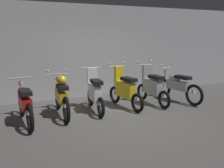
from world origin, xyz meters
name	(u,v)px	position (x,y,z in m)	size (l,w,h in m)	color
ground_plane	(123,117)	(0.00, 0.00, 0.00)	(80.00, 80.00, 0.00)	#565451
back_wall	(88,51)	(0.00, 2.68, 1.54)	(16.00, 0.30, 3.08)	#ADADB2
motorbike_slot_0	(25,103)	(-2.32, 0.57, 0.49)	(0.56, 1.95, 1.03)	black
motorbike_slot_1	(61,96)	(-1.39, 0.80, 0.53)	(0.59, 1.95, 1.15)	black
motorbike_slot_2	(95,92)	(-0.46, 0.81, 0.52)	(0.56, 1.68, 1.18)	black
motorbike_slot_3	(125,89)	(0.46, 0.82, 0.53)	(0.58, 1.68, 1.29)	black
motorbike_slot_4	(152,87)	(1.39, 0.81, 0.53)	(0.59, 1.68, 1.29)	black
motorbike_slot_5	(177,86)	(2.32, 0.77, 0.49)	(0.58, 1.94, 1.15)	black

